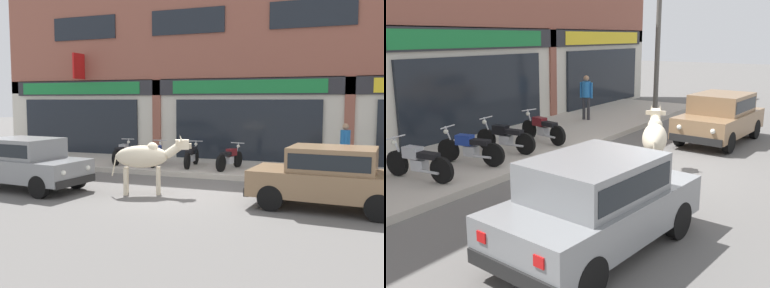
% 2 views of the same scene
% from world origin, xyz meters
% --- Properties ---
extents(ground_plane, '(90.00, 90.00, 0.00)m').
position_xyz_m(ground_plane, '(0.00, 0.00, 0.00)').
color(ground_plane, '#605E5B').
extents(sidewalk, '(19.00, 3.70, 0.16)m').
position_xyz_m(sidewalk, '(0.00, 4.05, 0.08)').
color(sidewalk, '#B7AFA3').
rests_on(sidewalk, ground).
extents(cow, '(2.01, 1.14, 1.61)m').
position_xyz_m(cow, '(-1.14, -0.55, 1.01)').
color(cow, beige).
rests_on(cow, ground).
extents(car_0, '(3.70, 1.84, 1.46)m').
position_xyz_m(car_0, '(3.59, -0.57, 0.81)').
color(car_0, black).
rests_on(car_0, ground).
extents(car_1, '(3.73, 1.94, 1.46)m').
position_xyz_m(car_1, '(-4.58, -1.19, 0.81)').
color(car_1, black).
rests_on(car_1, ground).
extents(motorcycle_0, '(0.53, 1.81, 0.88)m').
position_xyz_m(motorcycle_0, '(-4.14, 3.47, 0.55)').
color(motorcycle_0, black).
rests_on(motorcycle_0, sidewalk).
extents(motorcycle_1, '(0.64, 1.79, 0.88)m').
position_xyz_m(motorcycle_1, '(-2.71, 3.45, 0.55)').
color(motorcycle_1, black).
rests_on(motorcycle_1, sidewalk).
extents(motorcycle_2, '(0.52, 1.81, 0.88)m').
position_xyz_m(motorcycle_2, '(-1.38, 3.56, 0.55)').
color(motorcycle_2, black).
rests_on(motorcycle_2, sidewalk).
extents(motorcycle_3, '(0.64, 1.79, 0.88)m').
position_xyz_m(motorcycle_3, '(0.06, 3.44, 0.55)').
color(motorcycle_3, black).
rests_on(motorcycle_3, sidewalk).
extents(pedestrian, '(0.32, 0.50, 1.60)m').
position_xyz_m(pedestrian, '(3.76, 4.33, 1.15)').
color(pedestrian, '#2D2D33').
rests_on(pedestrian, sidewalk).
extents(utility_pole, '(0.18, 0.18, 5.28)m').
position_xyz_m(utility_pole, '(5.74, 2.50, 2.80)').
color(utility_pole, '#595651').
rests_on(utility_pole, sidewalk).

